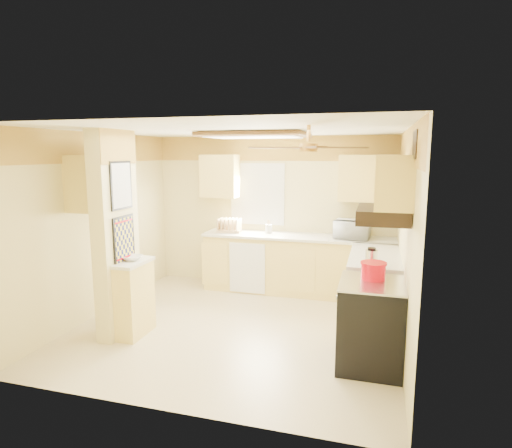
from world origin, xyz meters
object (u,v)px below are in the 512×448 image
(dutch_oven, at_px, (373,270))
(bowl, at_px, (132,258))
(kettle, at_px, (371,257))
(stove, at_px, (371,323))
(microwave, at_px, (352,229))

(dutch_oven, bearing_deg, bowl, -178.47)
(kettle, bearing_deg, bowl, -169.40)
(bowl, relative_size, dutch_oven, 0.84)
(stove, bearing_deg, bowl, 179.38)
(stove, xyz_separation_m, dutch_oven, (0.00, 0.11, 0.55))
(dutch_oven, xyz_separation_m, kettle, (-0.03, 0.45, 0.03))
(dutch_oven, distance_m, kettle, 0.45)
(microwave, relative_size, dutch_oven, 1.88)
(stove, height_order, kettle, kettle)
(bowl, relative_size, kettle, 1.07)
(stove, bearing_deg, kettle, 92.68)
(microwave, distance_m, dutch_oven, 2.05)
(stove, relative_size, microwave, 1.78)
(kettle, bearing_deg, microwave, 101.10)
(bowl, bearing_deg, kettle, 10.60)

